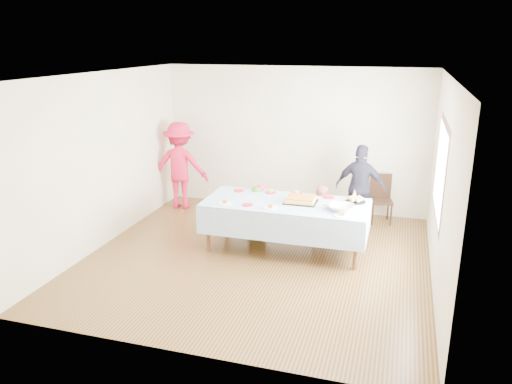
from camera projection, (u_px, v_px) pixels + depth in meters
The scene contains 22 objects.
ground at pixel (257, 258), 7.52m from camera, with size 5.00×5.00×0.00m, color #452A13.
room_walls at pixel (261, 143), 6.99m from camera, with size 5.04×5.04×2.72m.
party_table at pixel (286, 205), 7.63m from camera, with size 2.50×1.10×0.78m.
birthday_cake at pixel (301, 200), 7.58m from camera, with size 0.49×0.38×0.09m.
rolls_tray at pixel (356, 200), 7.60m from camera, with size 0.30×0.30×0.09m.
punch_bowl at pixel (341, 208), 7.22m from camera, with size 0.36×0.36×0.09m, color silver.
party_hat at pixel (354, 194), 7.74m from camera, with size 0.09×0.09×0.16m, color white.
fork_pile at pixel (329, 207), 7.30m from camera, with size 0.24×0.18×0.07m, color white, non-canonical shape.
plate_red_far_a at pixel (239, 191), 8.16m from camera, with size 0.17×0.17×0.01m, color red.
plate_red_far_b at pixel (271, 192), 8.08m from camera, with size 0.18×0.18×0.01m, color red.
plate_red_far_c at pixel (297, 194), 7.99m from camera, with size 0.19×0.19×0.01m, color red.
plate_red_far_d at pixel (329, 197), 7.82m from camera, with size 0.18×0.18×0.01m, color red.
plate_red_near at pixel (247, 205), 7.47m from camera, with size 0.16×0.16×0.01m, color red.
plate_white_left at pixel (225, 203), 7.54m from camera, with size 0.20×0.20×0.01m, color white.
plate_white_mid at pixel (270, 208), 7.34m from camera, with size 0.22×0.22×0.01m, color white.
plate_white_right at pixel (342, 215), 7.01m from camera, with size 0.24×0.24×0.01m, color white.
dining_chair at pixel (381, 196), 8.93m from camera, with size 0.44×0.44×0.86m.
toddler_left at pixel (260, 209), 8.33m from camera, with size 0.32×0.21×0.88m, color #E01C41.
toddler_mid at pixel (257, 211), 8.29m from camera, with size 0.42×0.27×0.86m, color #437F2A.
toddler_right at pixel (320, 213), 8.08m from camera, with size 0.45×0.35×0.93m, color tan.
adult_left at pixel (180, 165), 9.59m from camera, with size 1.08×0.62×1.67m, color red.
adult_right at pixel (361, 188), 8.48m from camera, with size 0.87×0.36×1.49m, color #272634.
Camera 1 is at (1.95, -6.61, 3.16)m, focal length 35.00 mm.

